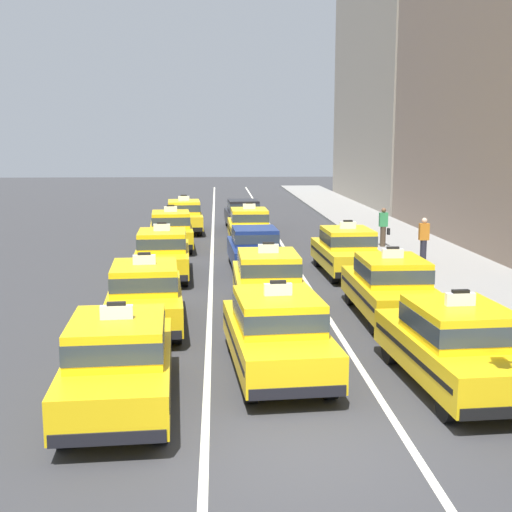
{
  "coord_description": "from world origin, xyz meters",
  "views": [
    {
      "loc": [
        -1.38,
        -9.57,
        4.7
      ],
      "look_at": [
        -0.22,
        10.32,
        1.3
      ],
      "focal_mm": 47.47,
      "sensor_mm": 36.0,
      "label": 1
    }
  ],
  "objects": [
    {
      "name": "taxi_center_fourth",
      "position": [
        0.08,
        20.96,
        0.88
      ],
      "size": [
        1.9,
        4.59,
        1.96
      ],
      "color": "black",
      "rests_on": "ground"
    },
    {
      "name": "ground_plane",
      "position": [
        0.0,
        0.0,
        0.0
      ],
      "size": [
        160.0,
        160.0,
        0.0
      ],
      "primitive_type": "plane",
      "color": "#353538"
    },
    {
      "name": "pedestrian_near_crosswalk",
      "position": [
        5.86,
        19.25,
        1.0
      ],
      "size": [
        0.47,
        0.24,
        1.69
      ],
      "color": "#473828",
      "rests_on": "sidewalk_curb"
    },
    {
      "name": "lane_stripe_center_right",
      "position": [
        1.6,
        20.0,
        0.0
      ],
      "size": [
        0.14,
        80.0,
        0.01
      ],
      "primitive_type": "cube",
      "color": "silver",
      "rests_on": "ground"
    },
    {
      "name": "sedan_center_third",
      "position": [
        -0.01,
        14.83,
        0.85
      ],
      "size": [
        1.95,
        4.37,
        1.58
      ],
      "color": "black",
      "rests_on": "ground"
    },
    {
      "name": "taxi_left_fourth",
      "position": [
        -3.39,
        19.92,
        0.88
      ],
      "size": [
        2.13,
        4.67,
        1.96
      ],
      "color": "black",
      "rests_on": "ground"
    },
    {
      "name": "lane_stripe_left_center",
      "position": [
        -1.6,
        20.0,
        0.0
      ],
      "size": [
        0.14,
        80.0,
        0.01
      ],
      "primitive_type": "cube",
      "color": "silver",
      "rests_on": "ground"
    },
    {
      "name": "pedestrian_mid_block",
      "position": [
        6.36,
        15.1,
        1.02
      ],
      "size": [
        0.36,
        0.24,
        1.72
      ],
      "color": "#23232D",
      "rests_on": "sidewalk_curb"
    },
    {
      "name": "sedan_center_fifth",
      "position": [
        0.03,
        26.52,
        0.85
      ],
      "size": [
        1.98,
        4.38,
        1.58
      ],
      "color": "black",
      "rests_on": "ground"
    },
    {
      "name": "taxi_center_second",
      "position": [
        0.03,
        8.82,
        0.88
      ],
      "size": [
        1.86,
        4.58,
        1.96
      ],
      "color": "black",
      "rests_on": "ground"
    },
    {
      "name": "taxi_left_nearest",
      "position": [
        -3.13,
        1.99,
        0.88
      ],
      "size": [
        2.06,
        4.65,
        1.96
      ],
      "color": "black",
      "rests_on": "ground"
    },
    {
      "name": "taxi_left_second",
      "position": [
        -3.2,
        7.24,
        0.88
      ],
      "size": [
        2.13,
        4.68,
        1.96
      ],
      "color": "black",
      "rests_on": "ground"
    },
    {
      "name": "taxi_left_fifth",
      "position": [
        -3.08,
        25.46,
        0.88
      ],
      "size": [
        2.08,
        4.66,
        1.96
      ],
      "color": "black",
      "rests_on": "ground"
    },
    {
      "name": "taxi_center_nearest",
      "position": [
        -0.18,
        3.64,
        0.88
      ],
      "size": [
        2.13,
        4.68,
        1.96
      ],
      "color": "black",
      "rests_on": "ground"
    },
    {
      "name": "taxi_right_second",
      "position": [
        3.23,
        7.8,
        0.88
      ],
      "size": [
        1.83,
        4.56,
        1.96
      ],
      "color": "black",
      "rests_on": "ground"
    },
    {
      "name": "taxi_right_nearest",
      "position": [
        3.14,
        2.6,
        0.88
      ],
      "size": [
        2.08,
        4.66,
        1.96
      ],
      "color": "black",
      "rests_on": "ground"
    },
    {
      "name": "taxi_right_third",
      "position": [
        3.2,
        13.84,
        0.88
      ],
      "size": [
        1.94,
        4.61,
        1.96
      ],
      "color": "black",
      "rests_on": "ground"
    },
    {
      "name": "sidewalk_curb",
      "position": [
        7.2,
        15.0,
        0.07
      ],
      "size": [
        4.0,
        90.0,
        0.15
      ],
      "primitive_type": "cube",
      "color": "gray",
      "rests_on": "ground"
    },
    {
      "name": "taxi_left_third",
      "position": [
        -3.27,
        13.62,
        0.88
      ],
      "size": [
        2.01,
        4.64,
        1.96
      ],
      "color": "black",
      "rests_on": "ground"
    }
  ]
}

